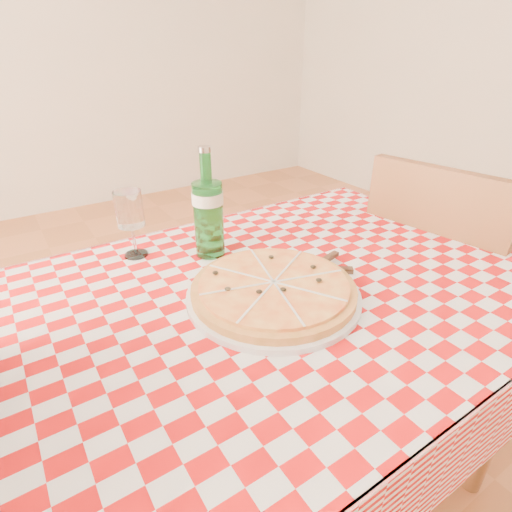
{
  "coord_description": "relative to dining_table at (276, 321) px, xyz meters",
  "views": [
    {
      "loc": [
        -0.47,
        -0.62,
        1.25
      ],
      "look_at": [
        -0.02,
        0.06,
        0.82
      ],
      "focal_mm": 28.0,
      "sensor_mm": 36.0,
      "label": 1
    }
  ],
  "objects": [
    {
      "name": "wine_glass",
      "position": [
        -0.22,
        0.33,
        0.19
      ],
      "size": [
        0.09,
        0.09,
        0.18
      ],
      "primitive_type": null,
      "rotation": [
        0.0,
        0.0,
        0.38
      ],
      "color": "silver",
      "rests_on": "tablecloth"
    },
    {
      "name": "tablecloth",
      "position": [
        0.0,
        0.0,
        0.09
      ],
      "size": [
        1.3,
        0.9,
        0.01
      ],
      "primitive_type": "cube",
      "color": "#9B090A",
      "rests_on": "dining_table"
    },
    {
      "name": "dining_table",
      "position": [
        0.0,
        0.0,
        0.0
      ],
      "size": [
        1.2,
        0.8,
        0.75
      ],
      "color": "brown",
      "rests_on": "ground"
    },
    {
      "name": "pizza_plate",
      "position": [
        -0.03,
        -0.03,
        0.12
      ],
      "size": [
        0.47,
        0.47,
        0.05
      ],
      "primitive_type": null,
      "rotation": [
        0.0,
        0.0,
        -0.27
      ],
      "color": "#CC8B44",
      "rests_on": "tablecloth"
    },
    {
      "name": "chair_near",
      "position": [
        0.68,
        0.02,
        -0.12
      ],
      "size": [
        0.49,
        0.49,
        0.95
      ],
      "rotation": [
        0.0,
        0.0,
        0.16
      ],
      "color": "brown",
      "rests_on": "ground"
    },
    {
      "name": "water_bottle",
      "position": [
        -0.05,
        0.23,
        0.24
      ],
      "size": [
        0.11,
        0.11,
        0.28
      ],
      "primitive_type": null,
      "rotation": [
        0.0,
        0.0,
        0.42
      ],
      "color": "#1B6D27",
      "rests_on": "tablecloth"
    },
    {
      "name": "cutlery",
      "position": [
        0.12,
        0.0,
        0.11
      ],
      "size": [
        0.25,
        0.22,
        0.03
      ],
      "primitive_type": null,
      "rotation": [
        0.0,
        0.0,
        -0.12
      ],
      "color": "silver",
      "rests_on": "tablecloth"
    }
  ]
}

